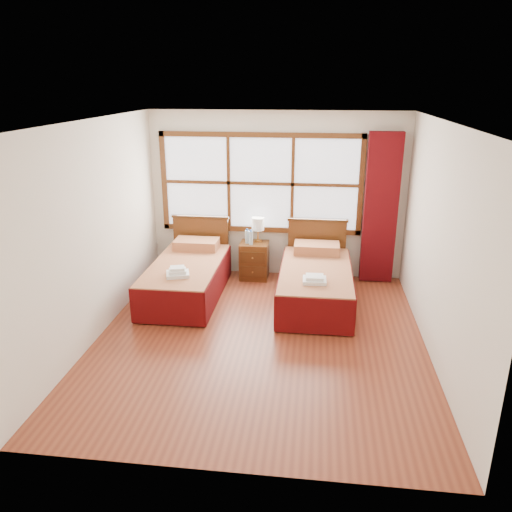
# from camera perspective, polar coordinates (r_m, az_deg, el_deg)

# --- Properties ---
(floor) EXTENTS (4.50, 4.50, 0.00)m
(floor) POSITION_cam_1_polar(r_m,az_deg,el_deg) (6.25, 0.45, -9.39)
(floor) COLOR brown
(floor) RESTS_ON ground
(ceiling) EXTENTS (4.50, 4.50, 0.00)m
(ceiling) POSITION_cam_1_polar(r_m,az_deg,el_deg) (5.49, 0.52, 15.13)
(ceiling) COLOR white
(ceiling) RESTS_ON wall_back
(wall_back) EXTENTS (4.00, 0.00, 4.00)m
(wall_back) POSITION_cam_1_polar(r_m,az_deg,el_deg) (7.90, 2.36, 6.89)
(wall_back) COLOR silver
(wall_back) RESTS_ON floor
(wall_left) EXTENTS (0.00, 4.50, 4.50)m
(wall_left) POSITION_cam_1_polar(r_m,az_deg,el_deg) (6.28, -17.99, 2.63)
(wall_left) COLOR silver
(wall_left) RESTS_ON floor
(wall_right) EXTENTS (0.00, 4.50, 4.50)m
(wall_right) POSITION_cam_1_polar(r_m,az_deg,el_deg) (5.87, 20.28, 1.23)
(wall_right) COLOR silver
(wall_right) RESTS_ON floor
(window) EXTENTS (3.16, 0.06, 1.56)m
(window) POSITION_cam_1_polar(r_m,az_deg,el_deg) (7.85, 0.52, 8.31)
(window) COLOR white
(window) RESTS_ON wall_back
(curtain) EXTENTS (0.50, 0.16, 2.30)m
(curtain) POSITION_cam_1_polar(r_m,az_deg,el_deg) (7.83, 14.06, 5.23)
(curtain) COLOR #5B090D
(curtain) RESTS_ON wall_back
(bed_left) EXTENTS (1.00, 2.02, 0.96)m
(bed_left) POSITION_cam_1_polar(r_m,az_deg,el_deg) (7.40, -7.85, -2.31)
(bed_left) COLOR #41240D
(bed_left) RESTS_ON floor
(bed_right) EXTENTS (1.01, 2.03, 0.98)m
(bed_right) POSITION_cam_1_polar(r_m,az_deg,el_deg) (7.17, 6.81, -2.96)
(bed_right) COLOR #41240D
(bed_right) RESTS_ON floor
(nightstand) EXTENTS (0.44, 0.44, 0.59)m
(nightstand) POSITION_cam_1_polar(r_m,az_deg,el_deg) (7.97, -0.20, -0.51)
(nightstand) COLOR #562E12
(nightstand) RESTS_ON floor
(towels_left) EXTENTS (0.37, 0.34, 0.13)m
(towels_left) POSITION_cam_1_polar(r_m,az_deg,el_deg) (6.82, -8.95, -1.85)
(towels_left) COLOR white
(towels_left) RESTS_ON bed_left
(towels_right) EXTENTS (0.31, 0.28, 0.09)m
(towels_right) POSITION_cam_1_polar(r_m,az_deg,el_deg) (6.56, 6.70, -2.66)
(towels_right) COLOR white
(towels_right) RESTS_ON bed_right
(lamp) EXTENTS (0.20, 0.20, 0.39)m
(lamp) POSITION_cam_1_polar(r_m,az_deg,el_deg) (7.88, 0.22, 3.61)
(lamp) COLOR gold
(lamp) RESTS_ON nightstand
(bottle_near) EXTENTS (0.06, 0.06, 0.24)m
(bottle_near) POSITION_cam_1_polar(r_m,az_deg,el_deg) (7.83, -1.03, 2.24)
(bottle_near) COLOR #A8CAD9
(bottle_near) RESTS_ON nightstand
(bottle_far) EXTENTS (0.06, 0.06, 0.24)m
(bottle_far) POSITION_cam_1_polar(r_m,az_deg,el_deg) (7.77, -0.59, 2.10)
(bottle_far) COLOR #A8CAD9
(bottle_far) RESTS_ON nightstand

